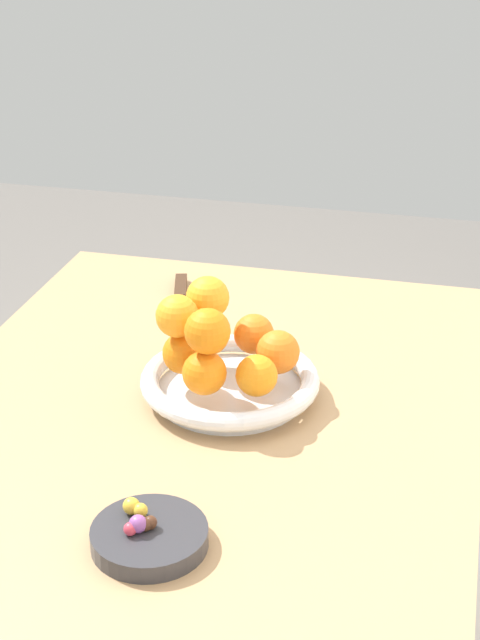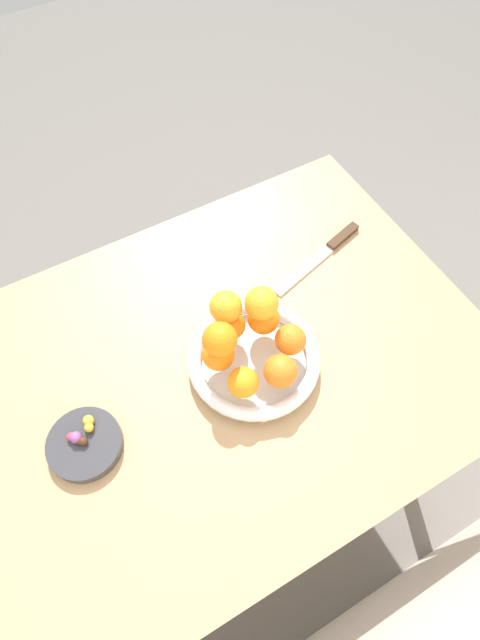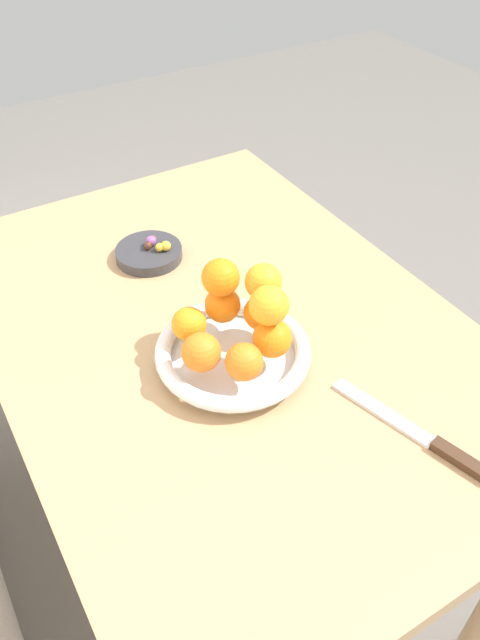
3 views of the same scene
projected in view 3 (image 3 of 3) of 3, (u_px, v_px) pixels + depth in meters
The scene contains 20 objects.
ground_plane at pixel (229, 543), 1.57m from camera, with size 6.00×6.00×0.00m, color slate.
dining_table at pixel (225, 361), 1.14m from camera, with size 1.10×0.76×0.74m.
fruit_bowl at pixel (233, 354), 1.00m from camera, with size 0.25×0.25×0.04m.
candy_dish at pixel (149, 253), 1.22m from camera, with size 0.13×0.13×0.02m, color #333338.
orange_0 at pixel (261, 313), 1.00m from camera, with size 0.06×0.06×0.06m, color orange.
orange_1 at pixel (223, 305), 1.01m from camera, with size 0.06×0.06×0.06m, color orange.
orange_2 at pixel (189, 324), 0.98m from camera, with size 0.06×0.06×0.06m, color orange.
orange_3 at pixel (201, 352), 0.93m from camera, with size 0.06×0.06×0.06m, color orange.
orange_4 at pixel (244, 362), 0.92m from camera, with size 0.06×0.06×0.06m, color orange.
orange_5 at pixel (272, 338), 0.95m from camera, with size 0.06×0.06×0.06m, color orange.
orange_6 at pixel (269, 305), 0.92m from camera, with size 0.06×0.06×0.06m, color orange.
orange_7 at pixel (221, 277), 0.97m from camera, with size 0.06×0.06×0.06m, color orange.
orange_8 at pixel (263, 282), 0.97m from camera, with size 0.06×0.06×0.06m, color orange.
candy_ball_0 at pixel (151, 241), 1.22m from camera, with size 0.02×0.02×0.02m, color #8C4C99.
candy_ball_1 at pixel (153, 239), 1.22m from camera, with size 0.02×0.02×0.02m, color #C6384C.
candy_ball_2 at pixel (165, 246), 1.20m from camera, with size 0.02×0.02×0.02m, color gold.
candy_ball_3 at pixel (160, 247), 1.20m from camera, with size 0.02×0.02×0.02m, color gold.
candy_ball_4 at pixel (149, 244), 1.21m from camera, with size 0.02×0.02×0.02m, color #472819.
candy_ball_5 at pixel (148, 246), 1.21m from camera, with size 0.02×0.02×0.02m, color #472819.
knife at pixel (423, 437), 0.89m from camera, with size 0.26×0.09×0.01m.
Camera 3 is at (-0.70, 0.39, 1.46)m, focal length 35.00 mm.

